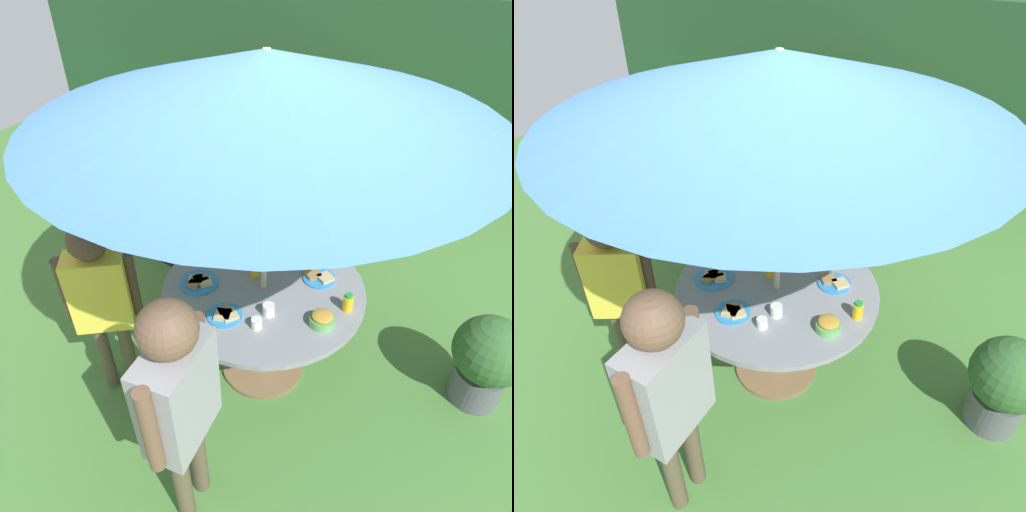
# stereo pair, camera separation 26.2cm
# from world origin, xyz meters

# --- Properties ---
(ground_plane) EXTENTS (10.00, 10.00, 0.02)m
(ground_plane) POSITION_xyz_m (0.00, 0.00, -0.01)
(ground_plane) COLOR #477A38
(hedge_backdrop) EXTENTS (9.00, 0.70, 1.84)m
(hedge_backdrop) POSITION_xyz_m (0.00, 3.58, 0.92)
(hedge_backdrop) COLOR #234C28
(hedge_backdrop) RESTS_ON ground_plane
(garden_table) EXTENTS (1.19, 1.19, 0.72)m
(garden_table) POSITION_xyz_m (0.00, 0.00, 0.55)
(garden_table) COLOR brown
(garden_table) RESTS_ON ground_plane
(patio_umbrella) EXTENTS (2.20, 2.20, 2.04)m
(patio_umbrella) POSITION_xyz_m (0.00, 0.00, 1.88)
(patio_umbrella) COLOR #B7AD8C
(patio_umbrella) RESTS_ON ground_plane
(wooden_chair) EXTENTS (0.66, 0.64, 1.07)m
(wooden_chair) POSITION_xyz_m (-0.47, 1.22, 0.59)
(wooden_chair) COLOR #93704C
(wooden_chair) RESTS_ON ground_plane
(dome_tent) EXTENTS (2.16, 2.16, 1.39)m
(dome_tent) POSITION_xyz_m (-1.03, 1.69, 0.69)
(dome_tent) COLOR orange
(dome_tent) RESTS_ON ground_plane
(potted_plant) EXTENTS (0.43, 0.43, 0.64)m
(potted_plant) POSITION_xyz_m (1.31, 0.33, 0.36)
(potted_plant) COLOR #595960
(potted_plant) RESTS_ON ground_plane
(child_in_white_shirt) EXTENTS (0.22, 0.44, 1.31)m
(child_in_white_shirt) POSITION_xyz_m (-0.06, 0.91, 0.83)
(child_in_white_shirt) COLOR #3F3F47
(child_in_white_shirt) RESTS_ON ground_plane
(child_in_pink_shirt) EXTENTS (0.37, 0.29, 1.20)m
(child_in_pink_shirt) POSITION_xyz_m (-0.76, 0.37, 0.76)
(child_in_pink_shirt) COLOR #3F3F47
(child_in_pink_shirt) RESTS_ON ground_plane
(child_in_yellow_shirt) EXTENTS (0.37, 0.32, 1.25)m
(child_in_yellow_shirt) POSITION_xyz_m (-0.78, -0.49, 0.80)
(child_in_yellow_shirt) COLOR brown
(child_in_yellow_shirt) RESTS_ON ground_plane
(child_in_grey_shirt) EXTENTS (0.24, 0.47, 1.40)m
(child_in_grey_shirt) POSITION_xyz_m (0.02, -0.95, 0.89)
(child_in_grey_shirt) COLOR brown
(child_in_grey_shirt) RESTS_ON ground_plane
(snack_bowl) EXTENTS (0.13, 0.13, 0.08)m
(snack_bowl) POSITION_xyz_m (0.40, -0.16, 0.76)
(snack_bowl) COLOR #66B259
(snack_bowl) RESTS_ON garden_table
(plate_center_front) EXTENTS (0.20, 0.20, 0.03)m
(plate_center_front) POSITION_xyz_m (-0.09, -0.31, 0.73)
(plate_center_front) COLOR #338CD8
(plate_center_front) RESTS_ON garden_table
(plate_far_right) EXTENTS (0.20, 0.20, 0.03)m
(plate_far_right) POSITION_xyz_m (0.28, 0.20, 0.73)
(plate_far_right) COLOR #338CD8
(plate_far_right) RESTS_ON garden_table
(plate_center_back) EXTENTS (0.19, 0.19, 0.03)m
(plate_center_back) POSITION_xyz_m (-0.32, 0.24, 0.74)
(plate_center_back) COLOR #338CD8
(plate_center_back) RESTS_ON garden_table
(plate_mid_right) EXTENTS (0.23, 0.23, 0.03)m
(plate_mid_right) POSITION_xyz_m (-0.36, -0.13, 0.73)
(plate_mid_right) COLOR #338CD8
(plate_mid_right) RESTS_ON garden_table
(juice_bottle_near_left) EXTENTS (0.06, 0.06, 0.11)m
(juice_bottle_near_left) POSITION_xyz_m (0.50, 0.01, 0.77)
(juice_bottle_near_left) COLOR yellow
(juice_bottle_near_left) RESTS_ON garden_table
(juice_bottle_near_right) EXTENTS (0.05, 0.05, 0.12)m
(juice_bottle_near_right) POSITION_xyz_m (-0.09, 0.06, 0.78)
(juice_bottle_near_right) COLOR yellow
(juice_bottle_near_right) RESTS_ON garden_table
(juice_bottle_far_left) EXTENTS (0.05, 0.05, 0.12)m
(juice_bottle_far_left) POSITION_xyz_m (0.01, 0.52, 0.78)
(juice_bottle_far_left) COLOR yellow
(juice_bottle_far_left) RESTS_ON garden_table
(juice_bottle_mid_left) EXTENTS (0.05, 0.05, 0.11)m
(juice_bottle_mid_left) POSITION_xyz_m (-0.14, 0.16, 0.77)
(juice_bottle_mid_left) COLOR yellow
(juice_bottle_mid_left) RESTS_ON garden_table
(cup_near) EXTENTS (0.07, 0.07, 0.07)m
(cup_near) POSITION_xyz_m (0.12, -0.20, 0.75)
(cup_near) COLOR white
(cup_near) RESTS_ON garden_table
(cup_far) EXTENTS (0.06, 0.06, 0.06)m
(cup_far) POSITION_xyz_m (0.10, -0.32, 0.75)
(cup_far) COLOR white
(cup_far) RESTS_ON garden_table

